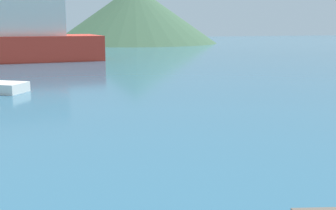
# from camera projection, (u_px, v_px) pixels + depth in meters

# --- Properties ---
(hill_central) EXTENTS (32.12, 32.12, 11.05)m
(hill_central) POSITION_uv_depth(u_px,v_px,m) (135.00, 14.00, 82.13)
(hill_central) COLOR #38563D
(hill_central) RESTS_ON ground_plane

